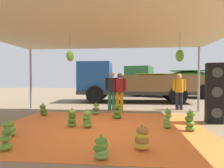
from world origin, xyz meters
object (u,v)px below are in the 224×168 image
(banana_bunch_8, at_px, (167,120))
(cargo_truck_far, at_px, (168,81))
(banana_bunch_4, at_px, (117,112))
(banana_bunch_9, at_px, (96,109))
(banana_bunch_1, at_px, (190,122))
(banana_bunch_5, at_px, (72,119))
(worker_0, at_px, (120,89))
(speaker_stack, at_px, (214,93))
(cargo_truck_main, at_px, (129,82))
(worker_1, at_px, (112,88))
(banana_bunch_7, at_px, (87,120))
(banana_bunch_6, at_px, (9,129))
(banana_bunch_10, at_px, (101,149))
(worker_2, at_px, (179,89))
(banana_bunch_2, at_px, (142,139))
(banana_bunch_3, at_px, (6,140))
(banana_bunch_0, at_px, (43,110))

(banana_bunch_8, distance_m, cargo_truck_far, 10.43)
(cargo_truck_far, bearing_deg, banana_bunch_4, -110.71)
(banana_bunch_9, bearing_deg, banana_bunch_1, -36.67)
(banana_bunch_8, bearing_deg, banana_bunch_5, -178.53)
(worker_0, bearing_deg, speaker_stack, -35.12)
(cargo_truck_main, distance_m, worker_1, 3.39)
(banana_bunch_7, xyz_separation_m, worker_1, (0.39, 3.35, 0.76))
(banana_bunch_6, distance_m, banana_bunch_8, 4.16)
(banana_bunch_10, distance_m, cargo_truck_main, 8.89)
(banana_bunch_6, bearing_deg, banana_bunch_4, 44.06)
(banana_bunch_7, relative_size, worker_2, 0.33)
(speaker_stack, bearing_deg, worker_1, 146.76)
(banana_bunch_5, xyz_separation_m, banana_bunch_8, (2.74, 0.07, 0.01))
(banana_bunch_6, distance_m, cargo_truck_far, 12.86)
(banana_bunch_2, bearing_deg, banana_bunch_4, 103.17)
(banana_bunch_7, height_order, banana_bunch_8, banana_bunch_8)
(banana_bunch_1, xyz_separation_m, cargo_truck_far, (1.32, 10.44, 0.99))
(banana_bunch_3, height_order, cargo_truck_main, cargo_truck_main)
(banana_bunch_1, distance_m, cargo_truck_main, 7.02)
(banana_bunch_2, xyz_separation_m, banana_bunch_10, (-0.74, -0.53, -0.04))
(banana_bunch_6, height_order, banana_bunch_8, banana_bunch_8)
(worker_2, bearing_deg, worker_0, -170.50)
(cargo_truck_main, bearing_deg, banana_bunch_3, -105.41)
(banana_bunch_10, relative_size, cargo_truck_main, 0.06)
(banana_bunch_9, bearing_deg, banana_bunch_0, -167.66)
(cargo_truck_main, bearing_deg, banana_bunch_5, -103.94)
(banana_bunch_3, distance_m, worker_0, 5.60)
(cargo_truck_main, bearing_deg, worker_1, -103.30)
(banana_bunch_8, bearing_deg, cargo_truck_far, 79.53)
(cargo_truck_main, bearing_deg, banana_bunch_2, -87.94)
(cargo_truck_far, relative_size, worker_2, 4.51)
(worker_0, bearing_deg, banana_bunch_1, -58.16)
(banana_bunch_1, distance_m, worker_2, 3.92)
(banana_bunch_5, relative_size, worker_2, 0.34)
(banana_bunch_1, distance_m, banana_bunch_9, 3.70)
(banana_bunch_7, bearing_deg, banana_bunch_6, -148.53)
(banana_bunch_4, height_order, banana_bunch_7, banana_bunch_4)
(banana_bunch_6, xyz_separation_m, banana_bunch_7, (1.72, 1.05, 0.05))
(banana_bunch_10, bearing_deg, cargo_truck_main, 87.15)
(banana_bunch_2, height_order, worker_1, worker_1)
(banana_bunch_4, distance_m, banana_bunch_6, 3.46)
(banana_bunch_5, distance_m, banana_bunch_8, 2.74)
(worker_2, bearing_deg, cargo_truck_main, 127.83)
(banana_bunch_2, height_order, cargo_truck_main, cargo_truck_main)
(banana_bunch_3, xyz_separation_m, banana_bunch_8, (3.47, 2.06, 0.04))
(banana_bunch_7, distance_m, speaker_stack, 4.11)
(banana_bunch_0, relative_size, banana_bunch_5, 0.83)
(banana_bunch_4, relative_size, banana_bunch_7, 1.02)
(banana_bunch_3, distance_m, banana_bunch_7, 2.28)
(banana_bunch_0, bearing_deg, banana_bunch_3, -76.43)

